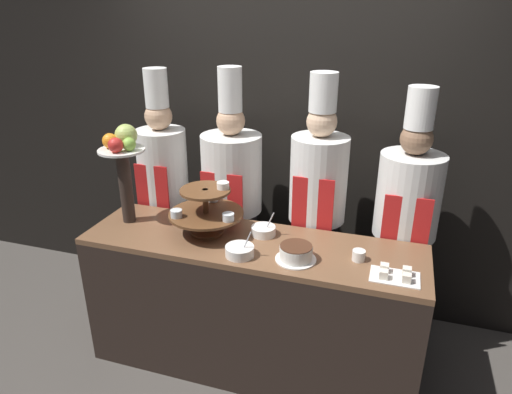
# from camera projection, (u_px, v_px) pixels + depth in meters

# --- Properties ---
(ground_plane) EXTENTS (14.00, 14.00, 0.00)m
(ground_plane) POSITION_uv_depth(u_px,v_px,m) (237.00, 394.00, 2.80)
(ground_plane) COLOR #47423D
(wall_back) EXTENTS (10.00, 0.06, 2.80)m
(wall_back) POSITION_uv_depth(u_px,v_px,m) (289.00, 126.00, 3.28)
(wall_back) COLOR black
(wall_back) RESTS_ON ground_plane
(buffet_counter) EXTENTS (2.04, 0.57, 0.91)m
(buffet_counter) POSITION_uv_depth(u_px,v_px,m) (251.00, 305.00, 2.88)
(buffet_counter) COLOR black
(buffet_counter) RESTS_ON ground_plane
(tiered_stand) EXTENTS (0.46, 0.46, 0.33)m
(tiered_stand) POSITION_uv_depth(u_px,v_px,m) (207.00, 209.00, 2.76)
(tiered_stand) COLOR brown
(tiered_stand) RESTS_ON buffet_counter
(fruit_pedestal) EXTENTS (0.29, 0.29, 0.62)m
(fruit_pedestal) POSITION_uv_depth(u_px,v_px,m) (123.00, 157.00, 2.82)
(fruit_pedestal) COLOR #2D231E
(fruit_pedestal) RESTS_ON buffet_counter
(cake_round) EXTENTS (0.23, 0.23, 0.09)m
(cake_round) POSITION_uv_depth(u_px,v_px,m) (296.00, 253.00, 2.50)
(cake_round) COLOR white
(cake_round) RESTS_ON buffet_counter
(cup_white) EXTENTS (0.07, 0.07, 0.06)m
(cup_white) POSITION_uv_depth(u_px,v_px,m) (359.00, 255.00, 2.50)
(cup_white) COLOR white
(cup_white) RESTS_ON buffet_counter
(cake_square_tray) EXTENTS (0.25, 0.16, 0.05)m
(cake_square_tray) POSITION_uv_depth(u_px,v_px,m) (395.00, 275.00, 2.34)
(cake_square_tray) COLOR white
(cake_square_tray) RESTS_ON buffet_counter
(serving_bowl_near) EXTENTS (0.16, 0.16, 0.16)m
(serving_bowl_near) POSITION_uv_depth(u_px,v_px,m) (240.00, 251.00, 2.54)
(serving_bowl_near) COLOR white
(serving_bowl_near) RESTS_ON buffet_counter
(serving_bowl_far) EXTENTS (0.15, 0.15, 0.16)m
(serving_bowl_far) POSITION_uv_depth(u_px,v_px,m) (263.00, 231.00, 2.78)
(serving_bowl_far) COLOR white
(serving_bowl_far) RESTS_ON buffet_counter
(chef_left) EXTENTS (0.35, 0.35, 1.82)m
(chef_left) POSITION_uv_depth(u_px,v_px,m) (164.00, 186.00, 3.33)
(chef_left) COLOR #38332D
(chef_left) RESTS_ON ground_plane
(chef_center_left) EXTENTS (0.41, 0.41, 1.85)m
(chef_center_left) POSITION_uv_depth(u_px,v_px,m) (232.00, 196.00, 3.19)
(chef_center_left) COLOR #28282D
(chef_center_left) RESTS_ON ground_plane
(chef_center_right) EXTENTS (0.37, 0.37, 1.84)m
(chef_center_right) POSITION_uv_depth(u_px,v_px,m) (317.00, 202.00, 3.00)
(chef_center_right) COLOR black
(chef_center_right) RESTS_ON ground_plane
(chef_right) EXTENTS (0.39, 0.39, 1.78)m
(chef_right) POSITION_uv_depth(u_px,v_px,m) (405.00, 219.00, 2.86)
(chef_right) COLOR #28282D
(chef_right) RESTS_ON ground_plane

